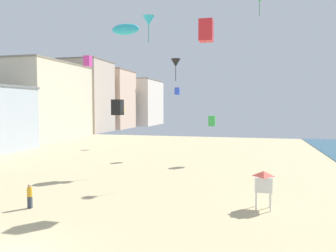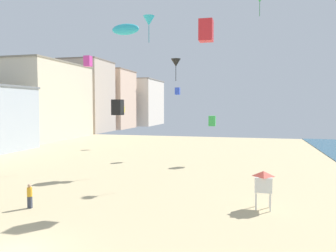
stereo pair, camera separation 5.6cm
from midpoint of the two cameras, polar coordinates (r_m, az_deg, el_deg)
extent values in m
cube|color=beige|center=(73.36, -20.36, 3.95)|extent=(11.02, 20.31, 15.37)
cube|color=gray|center=(73.86, -20.50, 10.03)|extent=(11.24, 20.72, 0.30)
cube|color=#C6B29E|center=(88.95, -13.73, 4.86)|extent=(10.29, 12.32, 18.19)
cube|color=slate|center=(89.66, -13.82, 10.78)|extent=(10.50, 12.56, 0.30)
cube|color=beige|center=(101.96, -9.91, 4.43)|extent=(11.85, 13.22, 17.13)
cube|color=#89715E|center=(102.48, -9.97, 9.31)|extent=(12.09, 13.48, 0.30)
cube|color=silver|center=(119.95, -6.12, 3.97)|extent=(17.76, 19.53, 15.65)
cube|color=gray|center=(120.28, -6.15, 7.77)|extent=(18.12, 19.92, 0.30)
cube|color=#383D4C|center=(24.63, -22.68, -11.99)|extent=(0.28, 0.18, 0.80)
cylinder|color=gold|center=(24.46, -22.72, -10.41)|extent=(0.34, 0.34, 0.60)
sphere|color=tan|center=(24.36, -22.74, -9.45)|extent=(0.24, 0.24, 0.24)
cylinder|color=white|center=(23.04, 14.83, -12.40)|extent=(0.10, 0.10, 1.20)
cylinder|color=white|center=(23.07, 17.12, -12.42)|extent=(0.10, 0.10, 1.20)
cylinder|color=white|center=(23.91, 14.80, -11.81)|extent=(0.10, 0.10, 1.20)
cylinder|color=white|center=(23.94, 17.00, -11.83)|extent=(0.10, 0.10, 1.20)
cube|color=white|center=(23.21, 15.98, -9.50)|extent=(1.10, 1.10, 1.00)
pyramid|color=#D14C3D|center=(23.07, 16.01, -7.86)|extent=(1.10, 1.10, 0.35)
cube|color=blue|center=(44.62, 1.56, 6.00)|extent=(0.61, 0.61, 0.96)
cube|color=#DB3D9E|center=(37.26, -13.65, 10.77)|extent=(0.71, 0.71, 1.12)
cube|color=red|center=(26.64, 6.49, 15.96)|extent=(1.04, 1.04, 1.64)
cube|color=green|center=(39.59, 7.51, 0.87)|extent=(0.77, 0.77, 1.22)
cube|color=yellow|center=(55.00, -7.91, 2.83)|extent=(0.60, 0.60, 0.94)
cube|color=black|center=(33.21, -8.70, 3.19)|extent=(0.98, 0.98, 1.53)
cylinder|color=#277C35|center=(38.02, 15.38, 18.75)|extent=(0.05, 0.05, 1.42)
ellipsoid|color=#2DB7CC|center=(30.77, -7.36, 16.13)|extent=(2.52, 0.70, 0.98)
cone|color=#2DB7CC|center=(42.52, -3.38, 17.59)|extent=(1.41, 1.41, 1.15)
cylinder|color=teal|center=(42.16, -3.37, 15.48)|extent=(0.08, 0.08, 2.05)
cone|color=black|center=(36.78, 1.28, 10.79)|extent=(1.06, 1.06, 0.87)
cylinder|color=black|center=(36.64, 1.28, 8.92)|extent=(0.06, 0.06, 1.55)
camera|label=1|loc=(0.03, -90.06, 0.00)|focal=35.52mm
camera|label=2|loc=(0.03, 89.94, 0.00)|focal=35.52mm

